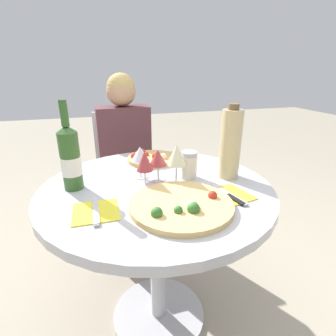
% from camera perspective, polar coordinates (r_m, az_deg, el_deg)
% --- Properties ---
extents(ground_plane, '(12.00, 12.00, 0.00)m').
position_cam_1_polar(ground_plane, '(1.54, -2.01, -29.36)').
color(ground_plane, '#9E937F').
rests_on(ground_plane, ground).
extents(dining_table, '(0.94, 0.94, 0.73)m').
position_cam_1_polar(dining_table, '(1.14, -2.40, -9.92)').
color(dining_table, '#B2B2B7').
rests_on(dining_table, ground_plane).
extents(chair_behind_diner, '(0.38, 0.38, 0.90)m').
position_cam_1_polar(chair_behind_diner, '(1.91, -9.25, -2.30)').
color(chair_behind_diner, silver).
rests_on(chair_behind_diner, ground_plane).
extents(seated_diner, '(0.33, 0.39, 1.15)m').
position_cam_1_polar(seated_diner, '(1.75, -8.82, -1.30)').
color(seated_diner, '#512D33').
rests_on(seated_diner, ground_plane).
extents(pizza_large, '(0.36, 0.36, 0.05)m').
position_cam_1_polar(pizza_large, '(0.91, 2.96, -8.02)').
color(pizza_large, '#DBB26B').
rests_on(pizza_large, dining_table).
extents(pizza_small_far, '(0.25, 0.25, 0.05)m').
position_cam_1_polar(pizza_small_far, '(1.36, -3.61, 2.17)').
color(pizza_small_far, tan).
rests_on(pizza_small_far, dining_table).
extents(wine_bottle, '(0.08, 0.08, 0.35)m').
position_cam_1_polar(wine_bottle, '(1.07, -20.50, 2.04)').
color(wine_bottle, '#2D5623').
rests_on(wine_bottle, dining_table).
extents(tall_carafe, '(0.09, 0.09, 0.32)m').
position_cam_1_polar(tall_carafe, '(1.14, 13.52, 5.07)').
color(tall_carafe, tan).
rests_on(tall_carafe, dining_table).
extents(sugar_shaker, '(0.07, 0.07, 0.12)m').
position_cam_1_polar(sugar_shaker, '(1.13, 4.59, 0.65)').
color(sugar_shaker, silver).
rests_on(sugar_shaker, dining_table).
extents(wine_glass_back_left, '(0.08, 0.08, 0.14)m').
position_cam_1_polar(wine_glass_back_left, '(1.12, -6.08, 2.96)').
color(wine_glass_back_left, silver).
rests_on(wine_glass_back_left, dining_table).
extents(wine_glass_center, '(0.08, 0.08, 0.13)m').
position_cam_1_polar(wine_glass_center, '(1.09, -2.20, 2.13)').
color(wine_glass_center, silver).
rests_on(wine_glass_center, dining_table).
extents(wine_glass_front_right, '(0.08, 0.08, 0.16)m').
position_cam_1_polar(wine_glass_front_right, '(1.06, 1.87, 2.79)').
color(wine_glass_front_right, silver).
rests_on(wine_glass_front_right, dining_table).
extents(wine_glass_front_left, '(0.07, 0.07, 0.15)m').
position_cam_1_polar(wine_glass_front_left, '(1.03, -5.12, 1.34)').
color(wine_glass_front_left, silver).
rests_on(wine_glass_front_left, dining_table).
extents(place_setting_left, '(0.15, 0.19, 0.01)m').
position_cam_1_polar(place_setting_left, '(0.92, -15.43, -9.16)').
color(place_setting_left, yellow).
rests_on(place_setting_left, dining_table).
extents(place_setting_right, '(0.18, 0.19, 0.01)m').
position_cam_1_polar(place_setting_right, '(1.02, 13.14, -5.78)').
color(place_setting_right, yellow).
rests_on(place_setting_right, dining_table).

